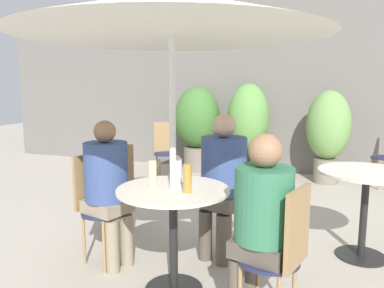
% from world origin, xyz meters
% --- Properties ---
extents(storefront_wall, '(10.00, 0.06, 3.00)m').
position_xyz_m(storefront_wall, '(0.00, 4.06, 1.50)').
color(storefront_wall, slate).
rests_on(storefront_wall, ground_plane).
extents(cafe_table_near, '(0.78, 0.78, 0.75)m').
position_xyz_m(cafe_table_near, '(0.05, 0.02, 0.58)').
color(cafe_table_near, black).
rests_on(cafe_table_near, ground_plane).
extents(cafe_table_far, '(0.77, 0.77, 0.75)m').
position_xyz_m(cafe_table_far, '(1.37, 1.03, 0.58)').
color(cafe_table_far, black).
rests_on(cafe_table_far, ground_plane).
extents(bistro_chair_0, '(0.40, 0.39, 0.89)m').
position_xyz_m(bistro_chair_0, '(0.82, -0.21, 0.53)').
color(bistro_chair_0, '#232847').
rests_on(bistro_chair_0, ground_plane).
extents(bistro_chair_1, '(0.39, 0.40, 0.89)m').
position_xyz_m(bistro_chair_1, '(0.29, 0.79, 0.53)').
color(bistro_chair_1, '#232847').
rests_on(bistro_chair_1, ground_plane).
extents(bistro_chair_2, '(0.40, 0.39, 0.89)m').
position_xyz_m(bistro_chair_2, '(-0.72, 0.25, 0.53)').
color(bistro_chair_2, '#232847').
rests_on(bistro_chair_2, ground_plane).
extents(bistro_chair_3, '(0.42, 0.41, 0.89)m').
position_xyz_m(bistro_chair_3, '(-1.55, 1.75, 0.53)').
color(bistro_chair_3, '#232847').
rests_on(bistro_chair_3, ground_plane).
extents(bistro_chair_4, '(0.42, 0.42, 0.89)m').
position_xyz_m(bistro_chair_4, '(-0.87, 0.83, 0.53)').
color(bistro_chair_4, '#232847').
rests_on(bistro_chair_4, ground_plane).
extents(bistro_chair_5, '(0.42, 0.42, 0.89)m').
position_xyz_m(bistro_chair_5, '(-1.23, 2.88, 0.53)').
color(bistro_chair_5, '#232847').
rests_on(bistro_chair_5, ground_plane).
extents(seated_person_0, '(0.40, 0.37, 1.18)m').
position_xyz_m(seated_person_0, '(0.69, -0.17, 0.70)').
color(seated_person_0, brown).
rests_on(seated_person_0, ground_plane).
extents(seated_person_1, '(0.41, 0.44, 1.22)m').
position_xyz_m(seated_person_1, '(0.24, 0.65, 0.71)').
color(seated_person_1, brown).
rests_on(seated_person_1, ground_plane).
extents(seated_person_2, '(0.40, 0.37, 1.18)m').
position_xyz_m(seated_person_2, '(-0.58, 0.21, 0.70)').
color(seated_person_2, gray).
rests_on(seated_person_2, ground_plane).
extents(beer_glass_0, '(0.07, 0.07, 0.17)m').
position_xyz_m(beer_glass_0, '(0.03, 0.16, 0.84)').
color(beer_glass_0, silver).
rests_on(beer_glass_0, cafe_table_near).
extents(beer_glass_1, '(0.06, 0.06, 0.19)m').
position_xyz_m(beer_glass_1, '(-0.08, -0.01, 0.85)').
color(beer_glass_1, beige).
rests_on(beer_glass_1, cafe_table_near).
extents(beer_glass_2, '(0.06, 0.06, 0.19)m').
position_xyz_m(beer_glass_2, '(0.18, -0.04, 0.85)').
color(beer_glass_2, '#B28433').
rests_on(beer_glass_2, cafe_table_near).
extents(potted_plant_0, '(0.76, 0.76, 1.43)m').
position_xyz_m(potted_plant_0, '(-0.99, 3.71, 0.83)').
color(potted_plant_0, slate).
rests_on(potted_plant_0, ground_plane).
extents(potted_plant_1, '(0.66, 0.66, 1.48)m').
position_xyz_m(potted_plant_1, '(-0.10, 3.64, 0.83)').
color(potted_plant_1, brown).
rests_on(potted_plant_1, ground_plane).
extents(potted_plant_2, '(0.64, 0.64, 1.38)m').
position_xyz_m(potted_plant_2, '(1.11, 3.55, 0.80)').
color(potted_plant_2, slate).
rests_on(potted_plant_2, ground_plane).
extents(umbrella, '(2.04, 2.04, 2.04)m').
position_xyz_m(umbrella, '(0.05, 0.02, 1.90)').
color(umbrella, silver).
rests_on(umbrella, ground_plane).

